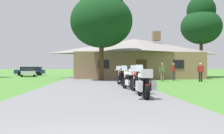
% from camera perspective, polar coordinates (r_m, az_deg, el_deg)
% --- Properties ---
extents(ground_plane, '(500.00, 500.00, 0.00)m').
position_cam_1_polar(ground_plane, '(23.19, -3.67, -3.21)').
color(ground_plane, '#42752D').
extents(asphalt_driveway, '(6.40, 80.00, 0.06)m').
position_cam_1_polar(asphalt_driveway, '(21.19, -3.69, -3.41)').
color(asphalt_driveway, slate).
rests_on(asphalt_driveway, ground).
extents(motorcycle_white_nearest_to_camera, '(0.72, 2.08, 1.30)m').
position_cam_1_polar(motorcycle_white_nearest_to_camera, '(10.51, 6.71, -3.54)').
color(motorcycle_white_nearest_to_camera, black).
rests_on(motorcycle_white_nearest_to_camera, asphalt_driveway).
extents(motorcycle_red_second_in_row, '(0.81, 2.08, 1.30)m').
position_cam_1_polar(motorcycle_red_second_in_row, '(12.70, 5.61, -2.96)').
color(motorcycle_red_second_in_row, black).
rests_on(motorcycle_red_second_in_row, asphalt_driveway).
extents(motorcycle_silver_third_in_row, '(0.86, 2.06, 1.30)m').
position_cam_1_polar(motorcycle_silver_third_in_row, '(14.44, 3.75, -2.58)').
color(motorcycle_silver_third_in_row, black).
rests_on(motorcycle_silver_third_in_row, asphalt_driveway).
extents(motorcycle_yellow_fourth_in_row, '(0.91, 2.08, 1.30)m').
position_cam_1_polar(motorcycle_yellow_fourth_in_row, '(16.52, 3.59, -2.32)').
color(motorcycle_yellow_fourth_in_row, black).
rests_on(motorcycle_yellow_fourth_in_row, asphalt_driveway).
extents(motorcycle_red_fifth_in_row, '(0.87, 2.08, 1.30)m').
position_cam_1_polar(motorcycle_red_fifth_in_row, '(18.35, 2.03, -2.10)').
color(motorcycle_red_fifth_in_row, black).
rests_on(motorcycle_red_fifth_in_row, asphalt_driveway).
extents(motorcycle_orange_farthest_in_row, '(0.74, 2.08, 1.30)m').
position_cam_1_polar(motorcycle_orange_farthest_in_row, '(20.43, 1.87, -1.91)').
color(motorcycle_orange_farthest_in_row, black).
rests_on(motorcycle_orange_farthest_in_row, asphalt_driveway).
extents(stone_lodge, '(14.97, 8.99, 5.62)m').
position_cam_1_polar(stone_lodge, '(32.74, 4.95, 1.93)').
color(stone_lodge, '#896B4C').
rests_on(stone_lodge, ground).
extents(bystander_olive_shirt_near_lodge, '(0.55, 0.24, 1.69)m').
position_cam_1_polar(bystander_olive_shirt_near_lodge, '(25.11, 10.53, -0.81)').
color(bystander_olive_shirt_near_lodge, '#75664C').
rests_on(bystander_olive_shirt_near_lodge, ground).
extents(bystander_red_shirt_beside_signpost, '(0.27, 0.55, 1.69)m').
position_cam_1_polar(bystander_red_shirt_beside_signpost, '(26.45, 12.80, -0.77)').
color(bystander_red_shirt_beside_signpost, navy).
rests_on(bystander_red_shirt_beside_signpost, ground).
extents(bystander_red_shirt_by_tree, '(0.55, 0.25, 1.67)m').
position_cam_1_polar(bystander_red_shirt_by_tree, '(25.24, 18.10, -0.84)').
color(bystander_red_shirt_by_tree, black).
rests_on(bystander_red_shirt_by_tree, ground).
extents(tree_right_of_lodge, '(5.35, 5.35, 10.79)m').
position_cam_1_polar(tree_right_of_lodge, '(38.19, 18.23, 8.93)').
color(tree_right_of_lodge, '#422D19').
rests_on(tree_right_of_lodge, ground).
extents(tree_by_lodge_front, '(5.81, 5.81, 10.07)m').
position_cam_1_polar(tree_by_lodge_front, '(25.81, -2.22, 11.07)').
color(tree_by_lodge_front, '#422D19').
rests_on(tree_by_lodge_front, ground).
extents(parked_navy_suv_far_left, '(4.71, 2.13, 1.40)m').
position_cam_1_polar(parked_navy_suv_far_left, '(44.89, -16.76, -0.75)').
color(parked_navy_suv_far_left, navy).
rests_on(parked_navy_suv_far_left, ground).
extents(parked_white_sedan_far_left, '(2.83, 4.53, 1.20)m').
position_cam_1_polar(parked_white_sedan_far_left, '(39.30, -17.24, -1.02)').
color(parked_white_sedan_far_left, silver).
rests_on(parked_white_sedan_far_left, ground).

